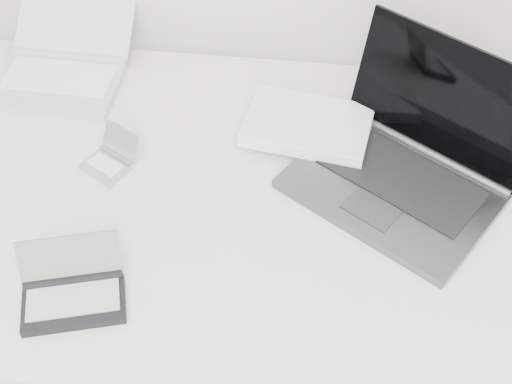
# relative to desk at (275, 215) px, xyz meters

# --- Properties ---
(desk) EXTENTS (1.60, 0.80, 0.73)m
(desk) POSITION_rel_desk_xyz_m (0.00, 0.00, 0.00)
(desk) COLOR white
(desk) RESTS_ON ground
(laptop_large) EXTENTS (0.54, 0.45, 0.24)m
(laptop_large) POSITION_rel_desk_xyz_m (0.18, 0.10, 0.09)
(laptop_large) COLOR #515255
(laptop_large) RESTS_ON desk
(netbook_open_white) EXTENTS (0.26, 0.32, 0.11)m
(netbook_open_white) POSITION_rel_desk_xyz_m (-0.48, 0.30, 0.07)
(netbook_open_white) COLOR silver
(netbook_open_white) RESTS_ON desk
(pda_silver) EXTENTS (0.12, 0.12, 0.06)m
(pda_silver) POSITION_rel_desk_xyz_m (-0.32, 0.05, 0.06)
(pda_silver) COLOR #BABABE
(pda_silver) RESTS_ON desk
(palmtop_charcoal) EXTENTS (0.19, 0.17, 0.08)m
(palmtop_charcoal) POSITION_rel_desk_xyz_m (-0.30, -0.25, 0.06)
(palmtop_charcoal) COLOR black
(palmtop_charcoal) RESTS_ON desk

